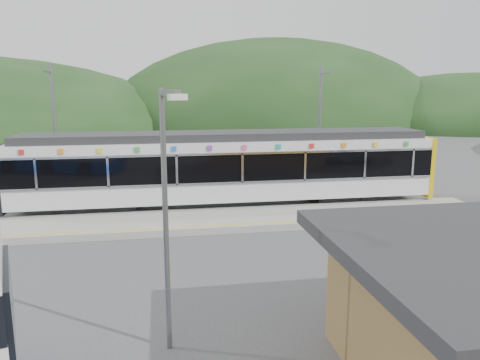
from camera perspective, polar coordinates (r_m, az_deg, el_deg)
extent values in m
plane|color=#4C4C4F|center=(17.48, -3.37, -8.44)|extent=(120.00, 120.00, 0.00)
ellipsoid|color=#1E3D19|center=(72.81, 4.41, 6.63)|extent=(52.00, 39.00, 26.00)
ellipsoid|color=#1E3D19|center=(79.79, 26.30, 5.91)|extent=(44.00, 33.00, 16.00)
cube|color=#9E9E99|center=(20.56, -4.42, -4.97)|extent=(26.00, 3.20, 0.30)
cube|color=yellow|center=(19.27, -4.06, -5.60)|extent=(26.00, 0.10, 0.01)
cube|color=black|center=(23.22, -16.41, -3.12)|extent=(3.20, 2.20, 0.56)
cube|color=black|center=(24.82, 12.28, -2.00)|extent=(3.20, 2.20, 0.56)
cube|color=silver|center=(23.10, -1.58, -0.84)|extent=(20.00, 2.90, 0.92)
cube|color=black|center=(22.88, -1.59, 2.06)|extent=(20.00, 2.96, 1.45)
cube|color=silver|center=(21.55, -1.01, -0.34)|extent=(20.00, 0.05, 0.10)
cube|color=silver|center=(21.32, -1.03, 3.21)|extent=(20.00, 0.05, 0.10)
cube|color=silver|center=(22.75, -1.61, 4.42)|extent=(20.00, 2.90, 0.45)
cube|color=#2D2D30|center=(22.71, -1.61, 5.44)|extent=(19.40, 2.50, 0.36)
cube|color=#EAB90C|center=(26.34, 20.77, 1.83)|extent=(0.24, 2.92, 3.00)
cube|color=black|center=(23.73, -26.50, 0.40)|extent=(0.20, 2.92, 3.00)
cube|color=silver|center=(21.83, -23.65, 0.65)|extent=(0.10, 0.05, 1.35)
cube|color=silver|center=(21.30, -15.80, 0.94)|extent=(0.10, 0.05, 1.35)
cube|color=silver|center=(21.19, -7.72, 1.22)|extent=(0.10, 0.05, 1.35)
cube|color=silver|center=(21.50, 0.30, 1.46)|extent=(0.10, 0.05, 1.35)
cube|color=silver|center=(22.22, 7.94, 1.68)|extent=(0.10, 0.05, 1.35)
cube|color=silver|center=(23.30, 14.99, 1.84)|extent=(0.10, 0.05, 1.35)
cube|color=silver|center=(24.45, 20.33, 1.95)|extent=(0.10, 0.05, 1.35)
cube|color=red|center=(21.82, -25.12, 3.08)|extent=(0.22, 0.04, 0.22)
cube|color=orange|center=(21.46, -21.00, 3.27)|extent=(0.22, 0.04, 0.22)
cube|color=yellow|center=(21.20, -16.75, 3.46)|extent=(0.22, 0.04, 0.22)
cube|color=green|center=(21.07, -12.42, 3.62)|extent=(0.22, 0.04, 0.22)
cube|color=blue|center=(21.05, -8.06, 3.77)|extent=(0.22, 0.04, 0.22)
cube|color=purple|center=(21.16, -3.72, 3.90)|extent=(0.22, 0.04, 0.22)
cube|color=#E54C8C|center=(21.39, 0.56, 4.00)|extent=(0.22, 0.04, 0.22)
cube|color=#19A5A5|center=(21.73, 4.72, 4.08)|extent=(0.22, 0.04, 0.22)
cube|color=red|center=(22.18, 8.74, 4.13)|extent=(0.22, 0.04, 0.22)
cube|color=orange|center=(22.74, 12.58, 4.17)|extent=(0.22, 0.04, 0.22)
cube|color=yellow|center=(23.39, 16.22, 4.18)|extent=(0.22, 0.04, 0.22)
cube|color=green|center=(24.13, 19.65, 4.18)|extent=(0.22, 0.04, 0.22)
cylinder|color=slate|center=(25.61, -21.57, 5.14)|extent=(0.18, 0.18, 7.00)
cube|color=slate|center=(24.72, -22.48, 12.09)|extent=(0.08, 1.80, 0.08)
cylinder|color=slate|center=(26.57, 9.63, 5.97)|extent=(0.18, 0.18, 7.00)
cube|color=slate|center=(25.72, 10.46, 12.69)|extent=(0.08, 1.80, 0.08)
cylinder|color=slate|center=(10.36, -9.04, -5.43)|extent=(0.12, 0.12, 5.89)
cube|color=slate|center=(9.49, -9.53, 10.46)|extent=(0.44, 0.97, 0.12)
cube|color=silver|center=(9.05, -9.50, 9.93)|extent=(0.39, 0.29, 0.12)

